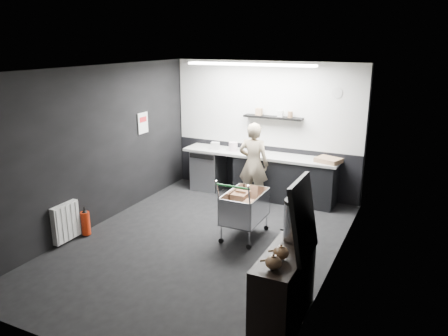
% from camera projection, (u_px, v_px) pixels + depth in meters
% --- Properties ---
extents(floor, '(5.50, 5.50, 0.00)m').
position_uv_depth(floor, '(202.00, 243.00, 6.90)').
color(floor, black).
rests_on(floor, ground).
extents(ceiling, '(5.50, 5.50, 0.00)m').
position_uv_depth(ceiling, '(200.00, 69.00, 6.14)').
color(ceiling, white).
rests_on(ceiling, wall_back).
extents(wall_back, '(5.50, 0.00, 5.50)m').
position_uv_depth(wall_back, '(265.00, 129.00, 8.90)').
color(wall_back, black).
rests_on(wall_back, floor).
extents(wall_front, '(5.50, 0.00, 5.50)m').
position_uv_depth(wall_front, '(63.00, 231.00, 4.14)').
color(wall_front, black).
rests_on(wall_front, floor).
extents(wall_left, '(0.00, 5.50, 5.50)m').
position_uv_depth(wall_left, '(97.00, 147.00, 7.35)').
color(wall_left, black).
rests_on(wall_left, floor).
extents(wall_right, '(0.00, 5.50, 5.50)m').
position_uv_depth(wall_right, '(336.00, 179.00, 5.69)').
color(wall_right, black).
rests_on(wall_right, floor).
extents(kitchen_wall_panel, '(3.95, 0.02, 1.70)m').
position_uv_depth(kitchen_wall_panel, '(266.00, 104.00, 8.74)').
color(kitchen_wall_panel, silver).
rests_on(kitchen_wall_panel, wall_back).
extents(dado_panel, '(3.95, 0.02, 1.00)m').
position_uv_depth(dado_panel, '(264.00, 169.00, 9.12)').
color(dado_panel, black).
rests_on(dado_panel, wall_back).
extents(floating_shelf, '(1.20, 0.22, 0.04)m').
position_uv_depth(floating_shelf, '(273.00, 117.00, 8.62)').
color(floating_shelf, black).
rests_on(floating_shelf, wall_back).
extents(wall_clock, '(0.20, 0.03, 0.20)m').
position_uv_depth(wall_clock, '(337.00, 93.00, 8.06)').
color(wall_clock, silver).
rests_on(wall_clock, wall_back).
extents(poster, '(0.02, 0.30, 0.40)m').
position_uv_depth(poster, '(143.00, 123.00, 8.41)').
color(poster, white).
rests_on(poster, wall_left).
extents(poster_red_band, '(0.02, 0.22, 0.10)m').
position_uv_depth(poster_red_band, '(143.00, 119.00, 8.39)').
color(poster_red_band, red).
rests_on(poster_red_band, poster).
extents(radiator, '(0.10, 0.50, 0.60)m').
position_uv_depth(radiator, '(66.00, 222.00, 6.83)').
color(radiator, silver).
rests_on(radiator, wall_left).
extents(ceiling_strip, '(2.40, 0.20, 0.04)m').
position_uv_depth(ceiling_strip, '(250.00, 64.00, 7.74)').
color(ceiling_strip, white).
rests_on(ceiling_strip, ceiling).
extents(prep_counter, '(3.20, 0.61, 0.90)m').
position_uv_depth(prep_counter, '(265.00, 176.00, 8.81)').
color(prep_counter, black).
rests_on(prep_counter, floor).
extents(person, '(0.61, 0.43, 1.61)m').
position_uv_depth(person, '(253.00, 164.00, 8.35)').
color(person, beige).
rests_on(person, floor).
extents(shopping_cart, '(0.56, 0.92, 1.02)m').
position_uv_depth(shopping_cart, '(245.00, 209.00, 7.01)').
color(shopping_cart, silver).
rests_on(shopping_cart, floor).
extents(sideboard, '(0.49, 1.14, 1.70)m').
position_uv_depth(sideboard, '(285.00, 278.00, 4.87)').
color(sideboard, black).
rests_on(sideboard, floor).
extents(fire_extinguisher, '(0.15, 0.15, 0.48)m').
position_uv_depth(fire_extinguisher, '(86.00, 222.00, 7.11)').
color(fire_extinguisher, red).
rests_on(fire_extinguisher, floor).
extents(cardboard_box, '(0.52, 0.45, 0.09)m').
position_uv_depth(cardboard_box, '(328.00, 160.00, 8.10)').
color(cardboard_box, '#997452').
rests_on(cardboard_box, prep_counter).
extents(pink_tub, '(0.18, 0.18, 0.18)m').
position_uv_depth(pink_tub, '(233.00, 146.00, 8.95)').
color(pink_tub, silver).
rests_on(pink_tub, prep_counter).
extents(white_container, '(0.19, 0.16, 0.15)m').
position_uv_depth(white_container, '(215.00, 146.00, 9.07)').
color(white_container, silver).
rests_on(white_container, prep_counter).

